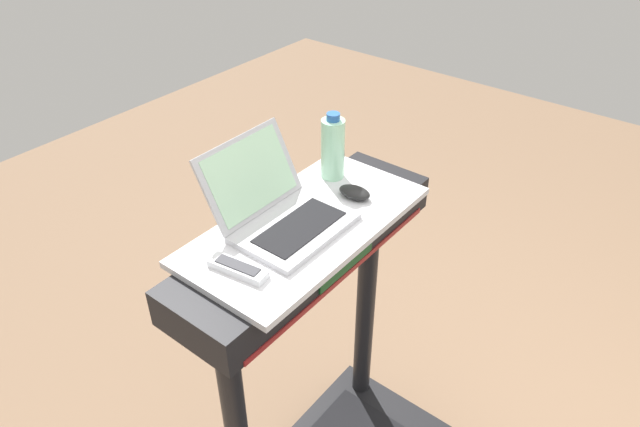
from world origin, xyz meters
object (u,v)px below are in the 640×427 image
at_px(laptop, 280,210).
at_px(water_bottle, 333,148).
at_px(computer_mouse, 355,192).
at_px(tv_remote, 238,268).

xyz_separation_m(laptop, water_bottle, (0.29, 0.04, 0.05)).
distance_m(computer_mouse, tv_remote, 0.46).
height_order(computer_mouse, tv_remote, computer_mouse).
bearing_deg(water_bottle, tv_remote, -169.71).
xyz_separation_m(laptop, tv_remote, (-0.22, -0.05, -0.03)).
relative_size(computer_mouse, tv_remote, 0.61).
bearing_deg(tv_remote, computer_mouse, -4.00).
relative_size(water_bottle, tv_remote, 1.30).
bearing_deg(water_bottle, computer_mouse, -114.11).
distance_m(laptop, computer_mouse, 0.25).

